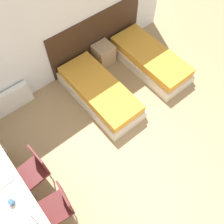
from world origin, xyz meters
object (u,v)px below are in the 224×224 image
at_px(bed_near_door, 150,60).
at_px(chair_near_notebook, 59,205).
at_px(nightstand, 104,54).
at_px(chair_near_laptop, 34,169).
at_px(bed_near_window, 100,92).

relative_size(bed_near_door, chair_near_notebook, 2.15).
relative_size(nightstand, chair_near_notebook, 0.51).
xyz_separation_m(nightstand, chair_near_laptop, (-2.58, -1.48, 0.28)).
xyz_separation_m(bed_near_window, chair_near_notebook, (-1.86, -1.42, 0.31)).
height_order(bed_near_door, nightstand, nightstand).
xyz_separation_m(bed_near_door, chair_near_laptop, (-3.30, -0.71, 0.31)).
bearing_deg(bed_near_door, bed_near_window, 180.00).
relative_size(bed_near_door, nightstand, 4.24).
distance_m(bed_near_window, chair_near_notebook, 2.36).
bearing_deg(bed_near_door, nightstand, 132.78).
height_order(chair_near_laptop, chair_near_notebook, same).
relative_size(bed_near_window, bed_near_door, 1.00).
height_order(bed_near_window, chair_near_notebook, chair_near_notebook).
bearing_deg(chair_near_laptop, bed_near_door, 8.01).
bearing_deg(nightstand, chair_near_laptop, -150.11).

